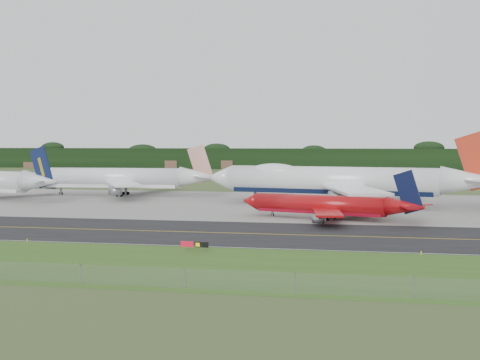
% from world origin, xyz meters
% --- Properties ---
extents(ground, '(600.00, 600.00, 0.00)m').
position_xyz_m(ground, '(0.00, 0.00, 0.00)').
color(ground, '#3A4822').
rests_on(ground, ground).
extents(grass_verge, '(400.00, 30.00, 0.01)m').
position_xyz_m(grass_verge, '(0.00, -35.00, 0.01)').
color(grass_verge, '#324C16').
rests_on(grass_verge, ground).
extents(taxiway, '(400.00, 32.00, 0.02)m').
position_xyz_m(taxiway, '(0.00, -4.00, 0.01)').
color(taxiway, black).
rests_on(taxiway, ground).
extents(apron, '(400.00, 78.00, 0.01)m').
position_xyz_m(apron, '(0.00, 51.00, 0.01)').
color(apron, gray).
rests_on(apron, ground).
extents(taxiway_centreline, '(400.00, 0.40, 0.00)m').
position_xyz_m(taxiway_centreline, '(0.00, -4.00, 0.03)').
color(taxiway_centreline, gold).
rests_on(taxiway_centreline, taxiway).
extents(taxiway_edge_line, '(400.00, 0.25, 0.00)m').
position_xyz_m(taxiway_edge_line, '(0.00, -19.50, 0.03)').
color(taxiway_edge_line, silver).
rests_on(taxiway_edge_line, taxiway).
extents(perimeter_fence, '(320.00, 0.10, 320.00)m').
position_xyz_m(perimeter_fence, '(0.00, -48.00, 1.10)').
color(perimeter_fence, slate).
rests_on(perimeter_fence, ground).
extents(horizon_treeline, '(700.00, 25.00, 12.00)m').
position_xyz_m(horizon_treeline, '(0.00, 273.76, 5.47)').
color(horizon_treeline, black).
rests_on(horizon_treeline, ground).
extents(jet_ba_747, '(72.67, 59.43, 18.33)m').
position_xyz_m(jet_ba_747, '(18.25, 48.55, 6.24)').
color(jet_ba_747, white).
rests_on(jet_ba_747, ground).
extents(jet_red_737, '(38.33, 30.46, 10.58)m').
position_xyz_m(jet_red_737, '(17.25, 19.34, 2.92)').
color(jet_red_737, '#970B0E').
rests_on(jet_red_737, ground).
extents(jet_star_tail, '(57.61, 48.16, 15.20)m').
position_xyz_m(jet_star_tail, '(-46.61, 68.78, 5.07)').
color(jet_star_tail, silver).
rests_on(jet_star_tail, ground).
extents(taxiway_sign, '(4.23, 0.48, 1.41)m').
position_xyz_m(taxiway_sign, '(0.58, -24.01, 0.99)').
color(taxiway_sign, slate).
rests_on(taxiway_sign, ground).
extents(edge_marker_left, '(0.16, 0.16, 0.50)m').
position_xyz_m(edge_marker_left, '(-27.72, -20.50, 0.25)').
color(edge_marker_left, yellow).
rests_on(edge_marker_left, ground).
extents(edge_marker_center, '(0.16, 0.16, 0.50)m').
position_xyz_m(edge_marker_center, '(1.07, -20.50, 0.25)').
color(edge_marker_center, yellow).
rests_on(edge_marker_center, ground).
extents(edge_marker_right, '(0.16, 0.16, 0.50)m').
position_xyz_m(edge_marker_right, '(32.65, -20.50, 0.25)').
color(edge_marker_right, yellow).
rests_on(edge_marker_right, ground).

